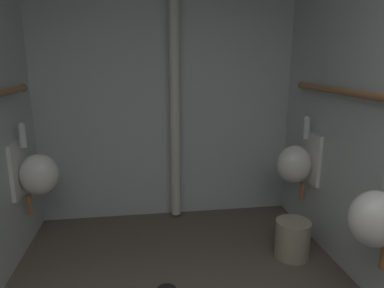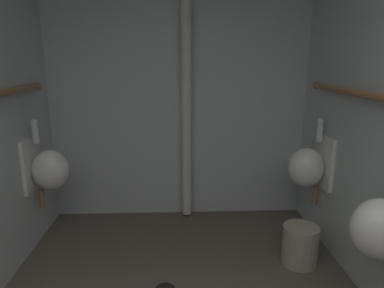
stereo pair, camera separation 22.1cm
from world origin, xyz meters
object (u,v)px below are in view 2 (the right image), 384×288
urinal_right_far (309,166)px  urinal_left_mid (48,169)px  urinal_right_mid (383,227)px  standpipe_back_wall (186,88)px  waste_bin (300,245)px

urinal_right_far → urinal_left_mid: bearing=179.1°
urinal_right_mid → standpipe_back_wall: 1.98m
urinal_right_far → standpipe_back_wall: bearing=153.3°
urinal_right_mid → waste_bin: 0.89m
urinal_right_mid → standpipe_back_wall: (-1.01, 1.58, 0.62)m
standpipe_back_wall → waste_bin: 1.67m
urinal_left_mid → waste_bin: (2.01, -0.40, -0.52)m
standpipe_back_wall → urinal_right_far: bearing=-26.7°
waste_bin → urinal_left_mid: bearing=168.8°
urinal_left_mid → waste_bin: bearing=-11.2°
urinal_right_far → waste_bin: (-0.16, -0.36, -0.52)m
urinal_left_mid → urinal_right_mid: bearing=-26.9°
urinal_left_mid → urinal_right_far: bearing=-0.9°
waste_bin → standpipe_back_wall: bearing=134.3°
urinal_left_mid → waste_bin: size_ratio=2.47×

